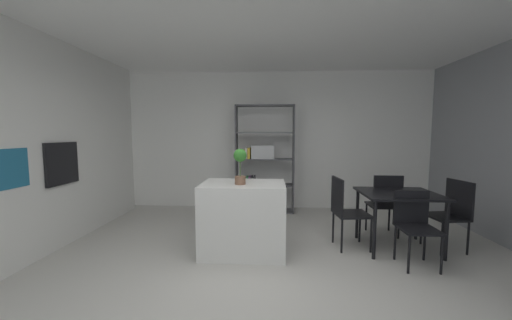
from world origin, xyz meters
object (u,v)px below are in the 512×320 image
at_px(built_in_oven, 62,163).
at_px(dining_table, 399,199).
at_px(kitchen_island, 244,218).
at_px(open_bookshelf, 261,161).
at_px(dining_chair_window_side, 452,209).
at_px(dining_chair_island_side, 344,207).
at_px(dining_chair_far, 385,200).
at_px(potted_plant_on_island, 240,163).
at_px(dining_chair_near, 415,221).

bearing_deg(built_in_oven, dining_table, 2.15).
xyz_separation_m(kitchen_island, open_bookshelf, (0.16, 1.98, 0.56)).
xyz_separation_m(kitchen_island, dining_chair_window_side, (2.77, 0.24, 0.09)).
bearing_deg(dining_chair_island_side, kitchen_island, 93.49).
bearing_deg(kitchen_island, dining_chair_far, 18.03).
bearing_deg(dining_table, built_in_oven, -177.85).
xyz_separation_m(potted_plant_on_island, dining_chair_near, (2.09, -0.13, -0.67)).
distance_m(kitchen_island, dining_chair_window_side, 2.78).
bearing_deg(open_bookshelf, built_in_oven, -143.79).
bearing_deg(dining_table, dining_chair_window_side, 1.13).
height_order(open_bookshelf, dining_chair_near, open_bookshelf).
distance_m(kitchen_island, dining_chair_near, 2.07).
relative_size(built_in_oven, dining_chair_island_side, 0.60).
bearing_deg(dining_table, dining_chair_island_side, -179.16).
height_order(built_in_oven, dining_table, built_in_oven).
distance_m(dining_chair_far, dining_chair_island_side, 0.84).
height_order(dining_table, dining_chair_far, dining_chair_far).
relative_size(dining_chair_far, dining_chair_near, 1.09).
relative_size(open_bookshelf, dining_chair_island_side, 2.18).
relative_size(kitchen_island, dining_chair_island_side, 1.11).
relative_size(kitchen_island, dining_chair_far, 1.13).
height_order(dining_table, dining_chair_window_side, dining_chair_window_side).
distance_m(built_in_oven, dining_chair_near, 4.58).
bearing_deg(dining_chair_far, open_bookshelf, -34.12).
bearing_deg(dining_chair_window_side, open_bookshelf, -131.76).
bearing_deg(dining_chair_island_side, dining_table, -94.92).
relative_size(dining_chair_window_side, dining_chair_near, 1.08).
bearing_deg(open_bookshelf, dining_chair_island_side, -55.95).
bearing_deg(dining_chair_island_side, built_in_oven, 86.63).
bearing_deg(potted_plant_on_island, kitchen_island, 70.90).
bearing_deg(potted_plant_on_island, dining_chair_far, 19.95).
bearing_deg(open_bookshelf, potted_plant_on_island, -95.19).
bearing_deg(dining_chair_far, dining_table, 90.56).
relative_size(built_in_oven, dining_chair_near, 0.67).
relative_size(potted_plant_on_island, open_bookshelf, 0.21).
height_order(kitchen_island, dining_table, kitchen_island).
bearing_deg(dining_chair_far, dining_chair_island_side, 32.80).
bearing_deg(dining_chair_window_side, dining_chair_island_side, -97.12).
xyz_separation_m(built_in_oven, dining_chair_island_side, (3.82, 0.16, -0.59)).
bearing_deg(built_in_oven, kitchen_island, -1.40).
xyz_separation_m(built_in_oven, kitchen_island, (2.47, -0.06, -0.69)).
bearing_deg(dining_chair_window_side, potted_plant_on_island, -91.32).
xyz_separation_m(open_bookshelf, dining_chair_far, (1.90, -1.31, -0.46)).
bearing_deg(dining_chair_window_side, built_in_oven, -96.09).
distance_m(dining_chair_island_side, dining_chair_near, 0.84).
bearing_deg(dining_chair_near, open_bookshelf, 130.88).
bearing_deg(dining_chair_far, kitchen_island, 18.49).
height_order(dining_chair_island_side, dining_chair_near, dining_chair_island_side).
relative_size(potted_plant_on_island, dining_chair_island_side, 0.46).
xyz_separation_m(kitchen_island, dining_table, (2.06, 0.23, 0.22)).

